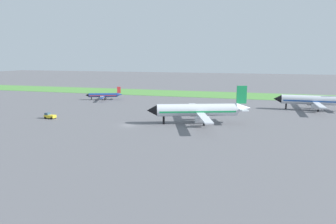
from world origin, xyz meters
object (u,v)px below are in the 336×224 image
at_px(airplane_taxiing_turboprop, 104,95).
at_px(pushback_tug_near_gate, 50,116).
at_px(airplane_midfield_jet, 199,110).
at_px(airplane_parked_jet_far, 315,100).

bearing_deg(airplane_taxiing_turboprop, pushback_tug_near_gate, 75.02).
distance_m(airplane_midfield_jet, pushback_tug_near_gate, 49.47).
bearing_deg(airplane_taxiing_turboprop, airplane_parked_jet_far, 157.44).
bearing_deg(airplane_parked_jet_far, airplane_taxiing_turboprop, -3.01).
height_order(airplane_parked_jet_far, pushback_tug_near_gate, airplane_parked_jet_far).
relative_size(airplane_parked_jet_far, pushback_tug_near_gate, 8.27).
xyz_separation_m(airplane_parked_jet_far, airplane_midfield_jet, (-38.16, -35.12, 0.27)).
distance_m(airplane_parked_jet_far, airplane_midfield_jet, 51.86).
bearing_deg(airplane_midfield_jet, pushback_tug_near_gate, -12.17).
bearing_deg(pushback_tug_near_gate, airplane_midfield_jet, -169.80).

